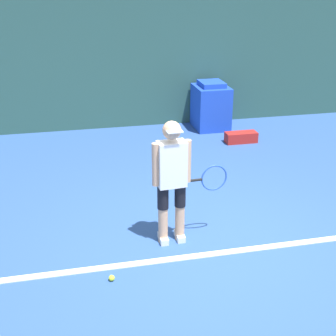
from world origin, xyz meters
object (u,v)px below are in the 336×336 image
tennis_ball (112,278)px  covered_chair (211,106)px  equipment_bag (241,137)px  tennis_player (173,177)px

tennis_ball → covered_chair: bearing=61.7°
tennis_ball → equipment_bag: bearing=52.8°
equipment_bag → tennis_player: bearing=-123.4°
tennis_player → equipment_bag: 4.01m
tennis_ball → equipment_bag: 4.99m
covered_chair → equipment_bag: 1.16m
covered_chair → tennis_player: bearing=-113.1°
tennis_player → equipment_bag: tennis_player is taller
tennis_player → covered_chair: bearing=62.9°
tennis_player → covered_chair: size_ratio=1.56×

